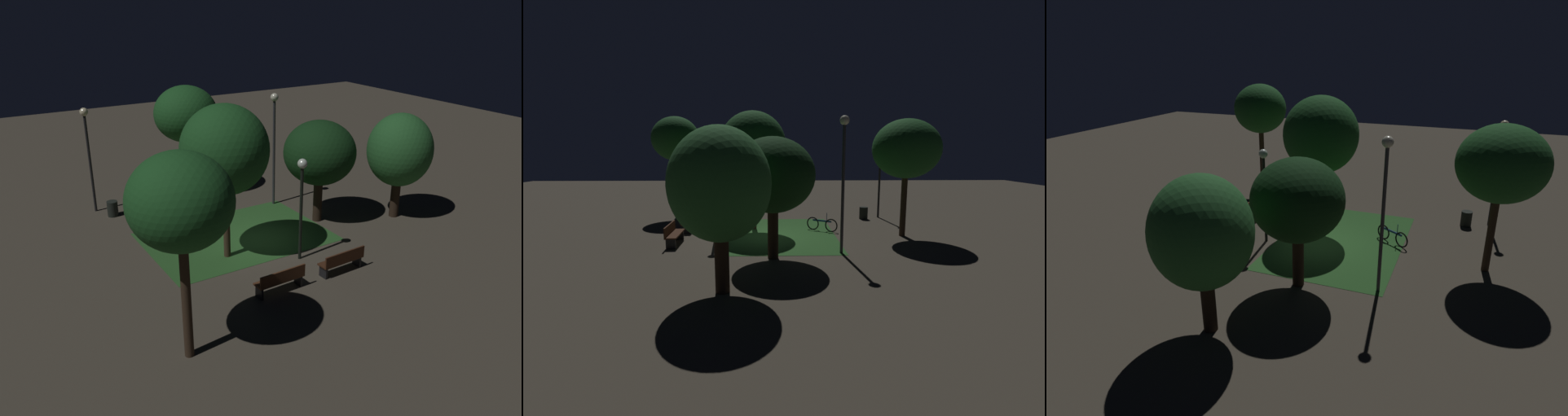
# 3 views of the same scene
# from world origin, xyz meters

# --- Properties ---
(ground_plane) EXTENTS (60.00, 60.00, 0.00)m
(ground_plane) POSITION_xyz_m (0.00, 0.00, 0.00)
(ground_plane) COLOR #4C4438
(grass_lawn) EXTENTS (7.32, 5.09, 0.01)m
(grass_lawn) POSITION_xyz_m (-0.47, 0.65, 0.01)
(grass_lawn) COLOR #2D6028
(grass_lawn) RESTS_ON ground
(bench_near_trees) EXTENTS (1.81, 0.53, 0.88)m
(bench_near_trees) POSITION_xyz_m (-1.32, -3.96, 0.48)
(bench_near_trees) COLOR #512D19
(bench_near_trees) RESTS_ON ground
(bench_back_row) EXTENTS (1.82, 0.55, 0.88)m
(bench_back_row) POSITION_xyz_m (1.33, -3.96, 0.48)
(bench_back_row) COLOR #422314
(bench_back_row) RESTS_ON ground
(tree_back_left) EXTENTS (3.04, 3.04, 5.38)m
(tree_back_left) POSITION_xyz_m (0.02, 6.33, 4.02)
(tree_back_left) COLOR #38281C
(tree_back_left) RESTS_ON ground
(tree_right_canopy) EXTENTS (3.09, 3.09, 4.49)m
(tree_right_canopy) POSITION_xyz_m (3.43, 0.31, 3.08)
(tree_right_canopy) COLOR #2D2116
(tree_right_canopy) RESTS_ON ground
(tree_tall_center) EXTENTS (3.23, 3.23, 5.87)m
(tree_tall_center) POSITION_xyz_m (-1.60, -0.69, 4.21)
(tree_tall_center) COLOR #423021
(tree_tall_center) RESTS_ON ground
(tree_lawn_side) EXTENTS (2.83, 2.83, 4.69)m
(tree_lawn_side) POSITION_xyz_m (6.68, -1.11, 3.06)
(tree_lawn_side) COLOR #2D2116
(tree_lawn_side) RESTS_ON ground
(tree_back_right) EXTENTS (2.76, 2.76, 5.90)m
(tree_back_right) POSITION_xyz_m (-5.34, -5.44, 4.58)
(tree_back_right) COLOR #38281C
(tree_back_right) RESTS_ON ground
(lamp_post_plaza_west) EXTENTS (0.36, 0.36, 3.96)m
(lamp_post_plaza_west) POSITION_xyz_m (0.65, -2.29, 2.74)
(lamp_post_plaza_west) COLOR black
(lamp_post_plaza_west) RESTS_ON ground
(lamp_post_path_center) EXTENTS (0.36, 0.36, 4.80)m
(lamp_post_path_center) POSITION_xyz_m (-4.64, 6.50, 3.24)
(lamp_post_path_center) COLOR black
(lamp_post_path_center) RESTS_ON ground
(lamp_post_plaza_east) EXTENTS (0.36, 0.36, 5.26)m
(lamp_post_plaza_east) POSITION_xyz_m (2.85, 2.97, 3.50)
(lamp_post_plaza_east) COLOR #333338
(lamp_post_plaza_east) RESTS_ON ground
(trash_bin) EXTENTS (0.48, 0.48, 0.70)m
(trash_bin) POSITION_xyz_m (-4.14, 5.51, 0.35)
(trash_bin) COLOR black
(trash_bin) RESTS_ON ground
(bicycle) EXTENTS (0.93, 1.44, 0.93)m
(bicycle) POSITION_xyz_m (-1.07, 2.70, 0.34)
(bicycle) COLOR black
(bicycle) RESTS_ON ground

